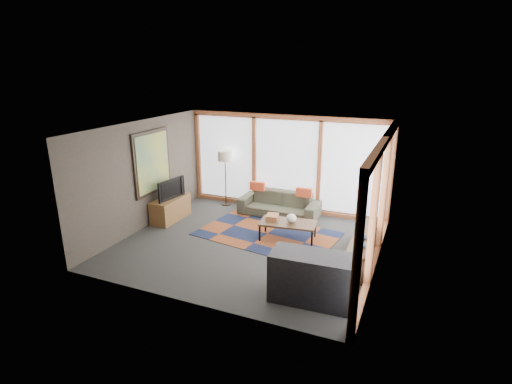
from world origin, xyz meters
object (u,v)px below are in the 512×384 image
at_px(sofa, 279,204).
at_px(bookshelf, 362,247).
at_px(television, 169,188).
at_px(bar_counter, 311,278).
at_px(coffee_table, 288,231).
at_px(floor_lamp, 226,178).
at_px(tv_console, 171,209).

distance_m(sofa, bookshelf, 2.97).
height_order(television, bar_counter, television).
bearing_deg(bookshelf, coffee_table, 168.67).
relative_size(bookshelf, bar_counter, 1.57).
relative_size(coffee_table, bar_counter, 0.93).
distance_m(television, bar_counter, 4.85).
xyz_separation_m(coffee_table, television, (-3.16, -0.03, 0.63)).
xyz_separation_m(floor_lamp, tv_console, (-0.78, -1.58, -0.49)).
relative_size(floor_lamp, coffee_table, 1.24).
bearing_deg(coffee_table, tv_console, -179.90).
bearing_deg(television, bar_counter, -108.04).
bearing_deg(floor_lamp, bookshelf, -25.02).
distance_m(bookshelf, tv_console, 4.90).
bearing_deg(television, tv_console, 21.20).
distance_m(floor_lamp, tv_console, 1.83).
bearing_deg(floor_lamp, television, -115.92).
xyz_separation_m(floor_lamp, bookshelf, (4.10, -1.92, -0.51)).
bearing_deg(tv_console, coffee_table, 0.10).
relative_size(floor_lamp, tv_console, 1.33).
bearing_deg(floor_lamp, coffee_table, -33.37).
distance_m(floor_lamp, coffee_table, 2.91).
bearing_deg(tv_console, television, -77.53).
distance_m(coffee_table, bar_counter, 2.50).
relative_size(sofa, bar_counter, 1.57).
bearing_deg(sofa, television, -149.61).
distance_m(coffee_table, tv_console, 3.17).
xyz_separation_m(sofa, bar_counter, (1.86, -3.58, 0.12)).
relative_size(coffee_table, tv_console, 1.08).
height_order(coffee_table, bar_counter, bar_counter).
relative_size(floor_lamp, television, 1.73).
height_order(tv_console, television, television).
height_order(sofa, bar_counter, bar_counter).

